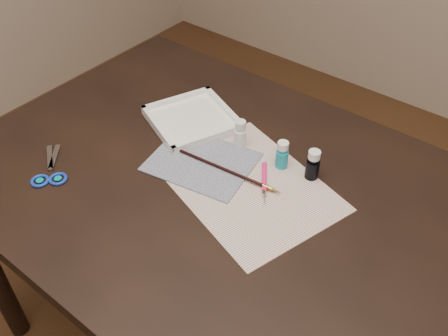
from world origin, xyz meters
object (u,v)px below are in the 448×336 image
Objects in this scene: paper at (249,186)px; palette_tray at (192,119)px; paint_bottle_navy at (313,165)px; paint_bottle_cyan at (282,155)px; scissors at (48,165)px; canvas at (202,162)px; paint_bottle_white at (240,134)px.

paper is 0.29m from palette_tray.
paint_bottle_cyan is at bearing -171.27° from paint_bottle_navy.
paint_bottle_navy is (0.08, 0.01, 0.00)m from paint_bottle_cyan.
paper is 1.90× the size of palette_tray.
paint_bottle_cyan is 0.44× the size of scissors.
canvas is at bearing -104.31° from scissors.
paint_bottle_cyan is at bearing 79.34° from paper.
paper is at bearing 1.70° from canvas.
canvas is 3.29× the size of paint_bottle_cyan.
paper is at bearing -45.14° from paint_bottle_white.
palette_tray reaches higher than paper.
paint_bottle_white is at bearing -96.64° from scissors.
paint_bottle_navy is at bearing 27.10° from canvas.
paint_bottle_navy reaches higher than paint_bottle_cyan.
paper is 0.16m from paint_bottle_white.
scissors is at bearing -139.42° from canvas.
paint_bottle_white is 0.13m from paint_bottle_cyan.
paint_bottle_white is 1.02× the size of paint_bottle_cyan.
canvas reaches higher than paper.
paper is 5.03× the size of paint_bottle_navy.
canvas is 3.10× the size of paint_bottle_navy.
paint_bottle_white is at bearing 134.86° from paper.
paint_bottle_cyan is (0.02, 0.11, 0.04)m from paper.
canvas is at bearing -145.62° from paint_bottle_cyan.
palette_tray is at bearing -178.29° from paint_bottle_navy.
scissors is at bearing -145.04° from paint_bottle_navy.
paint_bottle_navy is at bearing 2.71° from paint_bottle_white.
scissors is (-0.43, -0.25, 0.00)m from paper.
palette_tray is at bearing -78.76° from scissors.
canvas is 0.17m from palette_tray.
canvas is 1.17× the size of palette_tray.
paper is at bearing -114.68° from scissors.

